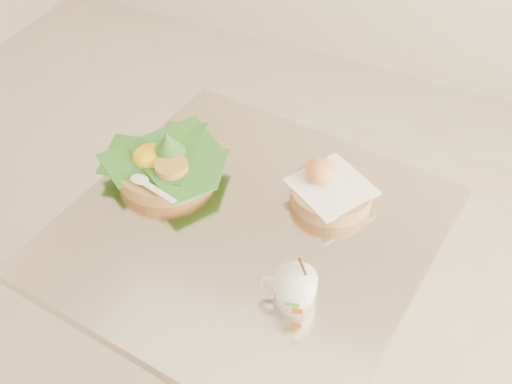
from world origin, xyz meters
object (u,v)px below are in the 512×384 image
at_px(cafe_table, 248,293).
at_px(coffee_mug, 294,288).
at_px(rice_basket, 164,162).
at_px(bread_basket, 329,189).

relative_size(cafe_table, coffee_mug, 5.83).
xyz_separation_m(cafe_table, coffee_mug, (0.15, -0.13, 0.26)).
relative_size(cafe_table, rice_basket, 2.91).
height_order(rice_basket, coffee_mug, rice_basket).
bearing_deg(cafe_table, rice_basket, 164.02).
xyz_separation_m(cafe_table, rice_basket, (-0.23, 0.07, 0.26)).
distance_m(bread_basket, coffee_mug, 0.28).
bearing_deg(rice_basket, cafe_table, -15.98).
distance_m(cafe_table, bread_basket, 0.31).
distance_m(rice_basket, bread_basket, 0.36).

